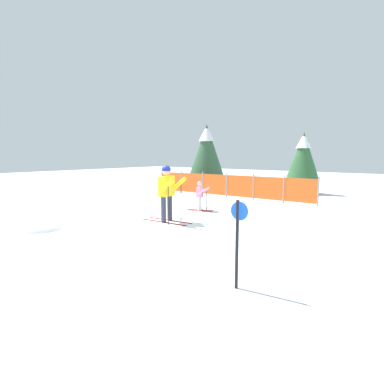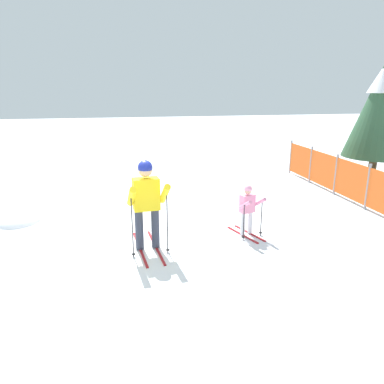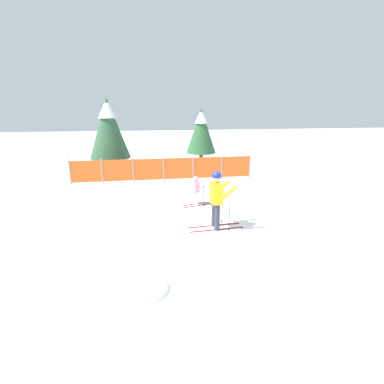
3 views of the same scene
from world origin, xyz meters
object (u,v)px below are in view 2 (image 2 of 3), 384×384
Objects in this scene: safety_fence at (368,187)px; skier_child at (248,206)px; skier_adult at (146,198)px; conifer_near at (380,108)px.

skier_child is at bearing -73.55° from safety_fence.
conifer_near reaches higher than skier_adult.
conifer_near reaches higher than skier_child.
skier_adult is 0.21× the size of safety_fence.
skier_adult is 1.60× the size of skier_child.
skier_child is 0.29× the size of conifer_near.
skier_child is at bearing -56.48° from conifer_near.
conifer_near is at bearing 111.76° from skier_adult.
skier_child is 3.60m from safety_fence.
safety_fence is at bearing 97.71° from skier_adult.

